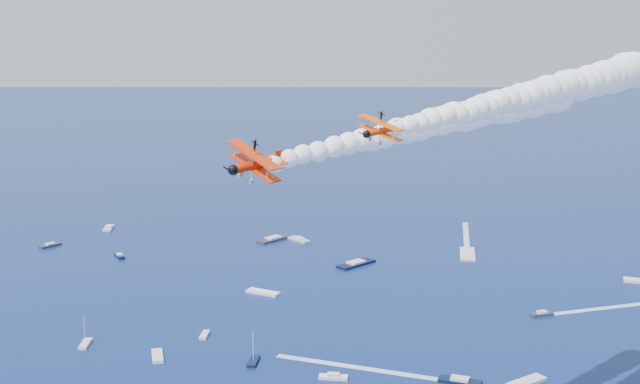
{
  "coord_description": "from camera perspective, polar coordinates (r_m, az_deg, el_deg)",
  "views": [
    {
      "loc": [
        3.85,
        -87.33,
        75.62
      ],
      "look_at": [
        -2.31,
        17.65,
        53.8
      ],
      "focal_mm": 45.33,
      "sensor_mm": 36.0,
      "label": 1
    }
  ],
  "objects": [
    {
      "name": "smoke_trail_trail",
      "position": [
        128.63,
        8.31,
        4.9
      ],
      "size": [
        74.72,
        74.71,
        12.37
      ],
      "primitive_type": null,
      "rotation": [
        0.0,
        0.0,
        3.92
      ],
      "color": "white"
    },
    {
      "name": "biplane_lead",
      "position": [
        108.45,
        4.37,
        4.34
      ],
      "size": [
        10.21,
        10.46,
        6.34
      ],
      "primitive_type": null,
      "rotation": [
        -0.22,
        0.07,
        3.94
      ],
      "color": "#FA5005"
    },
    {
      "name": "smoke_trail_lead",
      "position": [
        136.03,
        14.81,
        6.64
      ],
      "size": [
        74.72,
        74.71,
        12.37
      ],
      "primitive_type": null,
      "rotation": [
        0.0,
        0.0,
        3.94
      ],
      "color": "white"
    },
    {
      "name": "boat_wakes",
      "position": [
        239.26,
        11.48,
        -6.94
      ],
      "size": [
        106.38,
        144.76,
        0.04
      ],
      "color": "white",
      "rests_on": "ground"
    },
    {
      "name": "biplane_trail",
      "position": [
        104.93,
        -4.51,
        1.94
      ],
      "size": [
        13.36,
        13.66,
        8.76
      ],
      "primitive_type": null,
      "rotation": [
        -0.29,
        0.07,
        3.92
      ],
      "color": "red"
    },
    {
      "name": "spectator_boats",
      "position": [
        238.91,
        2.71,
        -6.66
      ],
      "size": [
        210.51,
        169.77,
        0.7
      ],
      "color": "#2D323C",
      "rests_on": "ground"
    }
  ]
}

